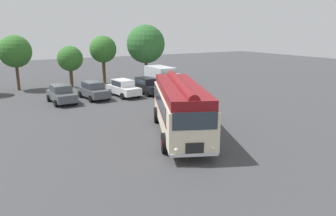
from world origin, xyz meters
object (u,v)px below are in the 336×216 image
(vintage_bus, at_px, (180,105))
(box_van, at_px, (163,78))
(car_mid_right, at_px, (123,88))
(car_far_right, at_px, (147,86))
(car_near_left, at_px, (61,94))
(car_mid_left, at_px, (93,90))

(vintage_bus, bearing_deg, box_van, 64.58)
(car_mid_right, height_order, car_far_right, same)
(vintage_bus, relative_size, box_van, 1.77)
(car_near_left, bearing_deg, car_mid_right, 0.46)
(car_mid_left, distance_m, car_mid_right, 2.98)
(car_near_left, bearing_deg, car_mid_left, 6.58)
(car_mid_left, relative_size, car_mid_right, 1.00)
(vintage_bus, relative_size, car_mid_left, 2.35)
(car_far_right, relative_size, box_van, 0.75)
(car_near_left, xyz_separation_m, car_mid_right, (6.04, 0.05, 0.00))
(car_near_left, distance_m, car_mid_left, 3.10)
(vintage_bus, distance_m, car_far_right, 13.76)
(car_mid_left, height_order, car_mid_right, same)
(vintage_bus, relative_size, car_far_right, 2.36)
(car_mid_right, distance_m, box_van, 5.20)
(car_mid_left, distance_m, car_far_right, 5.58)
(vintage_bus, xyz_separation_m, car_mid_left, (-1.36, 13.41, -1.05))
(car_mid_left, xyz_separation_m, car_mid_right, (2.96, -0.31, 0.00))
(car_near_left, height_order, car_mid_right, same)
(car_near_left, height_order, car_far_right, same)
(car_far_right, bearing_deg, car_mid_right, 178.84)
(car_near_left, bearing_deg, box_van, 5.15)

